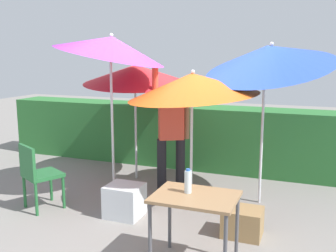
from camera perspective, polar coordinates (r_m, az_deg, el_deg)
The scene contains 12 objects.
ground_plane at distance 5.31m, azimuth -1.20°, elevation -12.32°, with size 24.00×24.00×0.00m, color gray.
hedge_row at distance 7.15m, azimuth 5.55°, elevation -1.65°, with size 8.00×0.70×1.12m, color #2D7033.
umbrella_rainbow at distance 5.53m, azimuth -8.33°, elevation 11.41°, with size 1.58×1.55×2.47m.
umbrella_orange at distance 5.05m, azimuth 3.59°, elevation 6.01°, with size 1.73×1.72×1.92m.
umbrella_yellow at distance 6.33m, azimuth -4.73°, elevation 7.58°, with size 1.71×1.72×2.00m.
umbrella_navy at distance 5.34m, azimuth 14.45°, elevation 9.75°, with size 1.79×1.74×2.48m.
person_vendor at distance 5.75m, azimuth 0.44°, elevation -0.78°, with size 0.53×0.36×1.88m.
chair_plastic at distance 5.48m, azimuth -18.52°, elevation -6.46°, with size 0.59×0.59×0.89m.
cooler_box at distance 5.12m, azimuth -6.35°, elevation -10.78°, with size 0.45×0.41×0.41m, color silver.
crate_cardboard at distance 4.67m, azimuth 10.83°, elevation -13.64°, with size 0.44×0.37×0.32m, color #9E7A4C.
folding_table at distance 3.81m, azimuth 3.99°, elevation -11.31°, with size 0.80×0.60×0.73m.
bottle_water at distance 3.81m, azimuth 2.94°, elevation -8.08°, with size 0.07×0.07×0.24m.
Camera 1 is at (1.87, -4.53, 2.05)m, focal length 41.71 mm.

